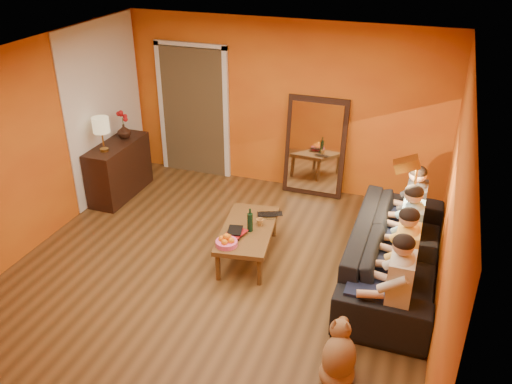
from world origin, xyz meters
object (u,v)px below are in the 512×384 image
(sideboard, at_px, (119,169))
(sofa, at_px, (395,253))
(tumbler, at_px, (260,222))
(wine_bottle, at_px, (250,220))
(mirror_frame, at_px, (315,147))
(dog, at_px, (339,353))
(coffee_table, at_px, (248,242))
(table_lamp, at_px, (102,135))
(person_mid_right, at_px, (410,233))
(vase, at_px, (124,131))
(floor_lamp, at_px, (410,216))
(person_mid_left, at_px, (405,259))
(person_far_right, at_px, (414,211))
(person_far_left, at_px, (399,289))
(laptop, at_px, (270,216))

(sideboard, height_order, sofa, sideboard)
(sideboard, relative_size, tumbler, 12.42)
(tumbler, bearing_deg, wine_bottle, -112.38)
(mirror_frame, height_order, wine_bottle, mirror_frame)
(sideboard, height_order, dog, sideboard)
(coffee_table, bearing_deg, tumbler, 36.25)
(sideboard, xyz_separation_m, table_lamp, (0.00, -0.30, 0.68))
(person_mid_right, relative_size, vase, 5.72)
(mirror_frame, bearing_deg, floor_lamp, -45.92)
(person_mid_right, bearing_deg, dog, -102.82)
(floor_lamp, distance_m, person_mid_left, 0.77)
(coffee_table, bearing_deg, sideboard, 149.97)
(mirror_frame, xyz_separation_m, person_mid_left, (1.58, -2.36, -0.15))
(floor_lamp, xyz_separation_m, person_far_right, (0.03, 0.34, -0.11))
(person_mid_left, bearing_deg, sideboard, 163.70)
(dog, distance_m, person_mid_right, 1.93)
(sideboard, relative_size, vase, 5.53)
(coffee_table, height_order, floor_lamp, floor_lamp)
(floor_lamp, bearing_deg, person_mid_left, -96.03)
(floor_lamp, relative_size, dog, 2.36)
(dog, xyz_separation_m, person_far_left, (0.42, 0.75, 0.30))
(sideboard, bearing_deg, table_lamp, -90.00)
(person_far_right, xyz_separation_m, vase, (-4.37, 0.43, 0.35))
(person_mid_left, relative_size, laptop, 3.75)
(person_far_left, xyz_separation_m, person_far_right, (0.00, 1.65, 0.00))
(coffee_table, bearing_deg, vase, 145.07)
(dog, relative_size, person_far_left, 0.50)
(floor_lamp, distance_m, person_far_right, 0.36)
(sideboard, distance_m, vase, 0.59)
(coffee_table, height_order, vase, vase)
(person_far_right, xyz_separation_m, laptop, (-1.74, -0.42, -0.18))
(dog, relative_size, person_mid_right, 0.50)
(sofa, bearing_deg, person_far_left, -172.59)
(wine_bottle, relative_size, vase, 1.45)
(mirror_frame, distance_m, person_mid_right, 2.41)
(tumbler, xyz_separation_m, laptop, (0.06, 0.23, -0.03))
(person_far_right, height_order, tumbler, person_far_right)
(sideboard, bearing_deg, person_far_left, -22.70)
(sofa, xyz_separation_m, coffee_table, (-1.79, -0.12, -0.16))
(sideboard, xyz_separation_m, wine_bottle, (2.50, -1.00, 0.15))
(coffee_table, distance_m, vase, 2.83)
(mirror_frame, xyz_separation_m, dog, (1.16, -3.66, -0.45))
(dog, bearing_deg, person_far_right, 91.13)
(sofa, xyz_separation_m, person_far_left, (0.13, -1.00, 0.24))
(person_mid_right, bearing_deg, person_far_left, -90.00)
(floor_lamp, bearing_deg, mirror_frame, 125.79)
(table_lamp, distance_m, person_mid_right, 4.42)
(floor_lamp, xyz_separation_m, wine_bottle, (-1.84, -0.48, -0.14))
(person_mid_right, height_order, laptop, person_mid_right)
(vase, bearing_deg, dog, -35.65)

